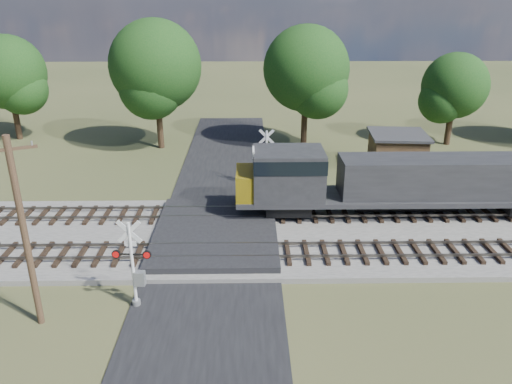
{
  "coord_description": "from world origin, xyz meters",
  "views": [
    {
      "loc": [
        1.93,
        -25.5,
        13.34
      ],
      "look_at": [
        2.35,
        2.0,
        2.28
      ],
      "focal_mm": 35.0,
      "sensor_mm": 36.0,
      "label": 1
    }
  ],
  "objects_px": {
    "crossing_signal_far": "(265,164)",
    "utility_pole": "(24,230)",
    "equipment_shed": "(397,151)",
    "crossing_signal_near": "(135,272)"
  },
  "relations": [
    {
      "from": "utility_pole",
      "to": "equipment_shed",
      "type": "xyz_separation_m",
      "value": [
        20.89,
        19.8,
        -2.94
      ]
    },
    {
      "from": "crossing_signal_far",
      "to": "equipment_shed",
      "type": "relative_size",
      "value": 0.93
    },
    {
      "from": "crossing_signal_far",
      "to": "utility_pole",
      "type": "bearing_deg",
      "value": 61.66
    },
    {
      "from": "crossing_signal_near",
      "to": "crossing_signal_far",
      "type": "distance_m",
      "value": 16.06
    },
    {
      "from": "crossing_signal_far",
      "to": "utility_pole",
      "type": "xyz_separation_m",
      "value": [
        -10.23,
        -15.95,
        2.62
      ]
    },
    {
      "from": "crossing_signal_near",
      "to": "equipment_shed",
      "type": "height_order",
      "value": "crossing_signal_near"
    },
    {
      "from": "crossing_signal_near",
      "to": "crossing_signal_far",
      "type": "height_order",
      "value": "crossing_signal_far"
    },
    {
      "from": "equipment_shed",
      "to": "crossing_signal_far",
      "type": "bearing_deg",
      "value": -155.45
    },
    {
      "from": "crossing_signal_far",
      "to": "equipment_shed",
      "type": "bearing_deg",
      "value": -155.8
    },
    {
      "from": "crossing_signal_far",
      "to": "equipment_shed",
      "type": "distance_m",
      "value": 11.34
    }
  ]
}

